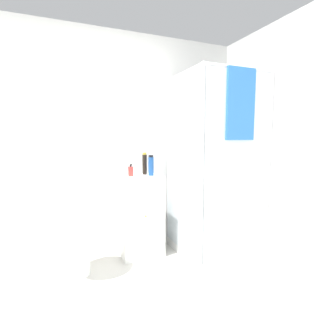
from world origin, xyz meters
TOP-DOWN VIEW (x-y plane):
  - wall_back at (0.00, 1.70)m, footprint 6.40×0.06m
  - shower_enclosure at (1.18, 1.16)m, footprint 0.85×0.88m
  - vanity_cabinet at (0.42, 1.48)m, footprint 0.46×0.39m
  - sink at (-0.24, 1.26)m, footprint 0.49×0.49m
  - soap_dispenser at (0.32, 1.48)m, footprint 0.06×0.06m
  - shampoo_bottle_tall_black at (0.50, 1.56)m, footprint 0.05×0.05m
  - shampoo_bottle_blue at (0.54, 1.45)m, footprint 0.06×0.06m

SIDE VIEW (x-z plane):
  - vanity_cabinet at x=0.42m, z-range 0.00..0.91m
  - shower_enclosure at x=1.18m, z-range -0.44..1.58m
  - sink at x=-0.24m, z-range 0.16..1.13m
  - soap_dispenser at x=0.32m, z-range 0.90..1.04m
  - shampoo_bottle_blue at x=0.54m, z-range 0.91..1.14m
  - shampoo_bottle_tall_black at x=0.50m, z-range 0.91..1.16m
  - wall_back at x=0.00m, z-range 0.00..2.50m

